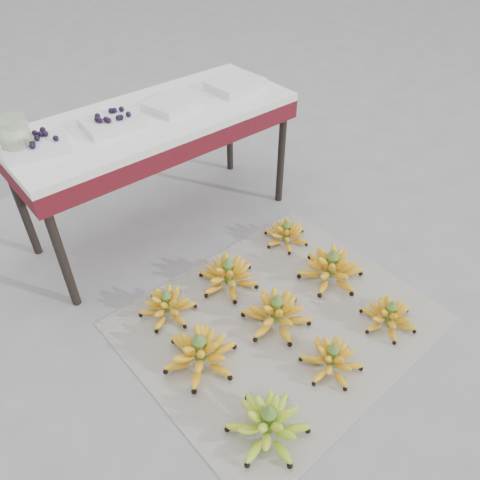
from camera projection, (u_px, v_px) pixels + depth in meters
ground at (267, 323)px, 2.07m from camera, size 60.00×60.00×0.00m
newspaper_mat at (279, 321)px, 2.08m from camera, size 1.28×1.08×0.01m
bunch_front_left at (268, 424)px, 1.64m from camera, size 0.37×0.37×0.18m
bunch_front_center at (331, 359)px, 1.86m from camera, size 0.27×0.27×0.15m
bunch_front_right at (389, 316)px, 2.03m from camera, size 0.31×0.31×0.15m
bunch_mid_left at (200, 353)px, 1.87m from camera, size 0.39×0.39×0.19m
bunch_mid_center at (276, 313)px, 2.03m from camera, size 0.31×0.31×0.18m
bunch_mid_right at (331, 269)px, 2.23m from camera, size 0.38×0.38×0.19m
bunch_back_left at (167, 305)px, 2.07m from camera, size 0.32×0.32×0.15m
bunch_back_center at (228, 275)px, 2.21m from camera, size 0.28×0.28×0.17m
bunch_back_right at (286, 234)px, 2.45m from camera, size 0.31×0.31×0.14m
vendor_table at (154, 128)px, 2.23m from camera, size 1.37×0.55×0.66m
tray_far_left at (36, 145)px, 1.91m from camera, size 0.29×0.24×0.06m
tray_left at (113, 122)px, 2.06m from camera, size 0.27×0.20×0.07m
tray_right at (173, 103)px, 2.22m from camera, size 0.29×0.24×0.04m
tray_far_right at (236, 84)px, 2.39m from camera, size 0.28×0.21×0.04m
glass_jar at (15, 136)px, 1.85m from camera, size 0.16×0.16×0.15m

